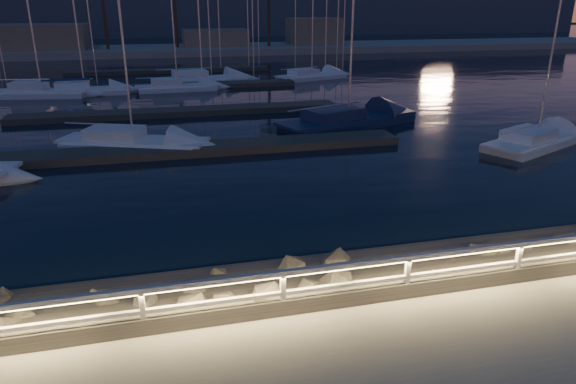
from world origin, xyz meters
name	(u,v)px	position (x,y,z in m)	size (l,w,h in m)	color
ground	(239,319)	(0.00, 0.00, 0.00)	(400.00, 400.00, 0.00)	#AAA59A
harbor_water	(177,106)	(0.00, 31.22, -0.97)	(400.00, 440.00, 0.60)	black
guard_rail	(235,288)	(-0.07, 0.00, 0.77)	(44.11, 0.12, 1.06)	white
riprap	(63,315)	(-3.87, 1.43, -0.20)	(24.03, 2.05, 1.24)	#615D53
floating_docks	(176,96)	(0.00, 32.50, -0.40)	(22.00, 36.00, 0.40)	#4F4A41
far_shore	(163,48)	(-0.12, 74.05, 0.29)	(160.00, 14.00, 5.20)	#AAA59A
distant_hills	(65,12)	(-22.13, 133.69, 4.74)	(230.00, 37.50, 18.00)	#3D4C5F
sailboat_c	(130,141)	(-3.01, 17.62, -0.18)	(7.92, 4.93, 13.07)	white
sailboat_d	(535,139)	(17.89, 12.93, -0.20)	(7.86, 5.09, 12.98)	white
sailboat_g	(175,86)	(0.11, 36.70, -0.20)	(7.27, 2.46, 12.18)	white
sailboat_h	(345,119)	(9.71, 19.82, -0.15)	(9.78, 5.83, 16.02)	navy
sailboat_i	(39,92)	(-10.78, 36.07, -0.15)	(7.71, 3.45, 12.77)	white
sailboat_j	(82,90)	(-7.50, 36.37, -0.18)	(7.42, 2.55, 12.47)	white
sailboat_k	(200,79)	(2.57, 40.62, -0.14)	(9.10, 3.70, 15.02)	white
sailboat_l	(310,75)	(13.63, 40.91, -0.20)	(8.02, 4.69, 13.12)	white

